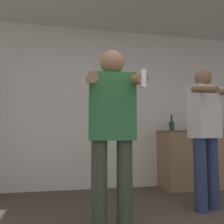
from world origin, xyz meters
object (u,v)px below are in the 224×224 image
(bottle_tall_gin, at_px, (172,125))
(bottle_dark_rum, at_px, (203,123))
(person_woman_foreground, at_px, (112,125))
(person_man_side, at_px, (205,131))

(bottle_tall_gin, height_order, bottle_dark_rum, bottle_dark_rum)
(person_woman_foreground, bearing_deg, bottle_tall_gin, 50.03)
(bottle_dark_rum, distance_m, person_man_side, 1.36)
(person_man_side, bearing_deg, person_woman_foreground, -160.67)
(bottle_tall_gin, relative_size, person_man_side, 0.16)
(bottle_tall_gin, bearing_deg, bottle_dark_rum, -0.00)
(bottle_dark_rum, relative_size, person_woman_foreground, 0.20)
(bottle_tall_gin, distance_m, bottle_dark_rum, 0.56)
(bottle_dark_rum, height_order, person_woman_foreground, person_woman_foreground)
(person_woman_foreground, distance_m, person_man_side, 1.25)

